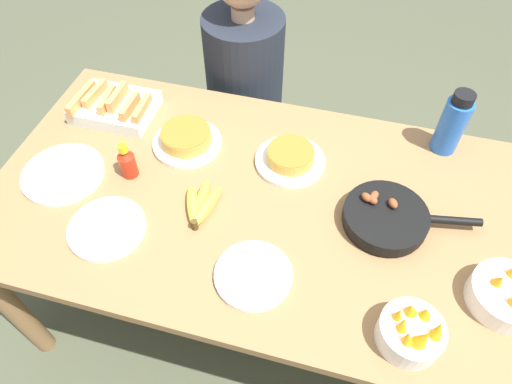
# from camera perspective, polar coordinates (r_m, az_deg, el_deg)

# --- Properties ---
(ground_plane) EXTENTS (14.00, 14.00, 0.00)m
(ground_plane) POSITION_cam_1_polar(r_m,az_deg,el_deg) (2.06, 0.00, -13.55)
(ground_plane) COLOR #474C38
(dining_table) EXTENTS (1.69, 0.93, 0.74)m
(dining_table) POSITION_cam_1_polar(r_m,az_deg,el_deg) (1.50, 0.00, -2.91)
(dining_table) COLOR olive
(dining_table) RESTS_ON ground_plane
(banana_bunch) EXTENTS (0.13, 0.19, 0.04)m
(banana_bunch) POSITION_cam_1_polar(r_m,az_deg,el_deg) (1.40, -6.94, -1.66)
(banana_bunch) COLOR yellow
(banana_bunch) RESTS_ON dining_table
(melon_tray) EXTENTS (0.28, 0.22, 0.10)m
(melon_tray) POSITION_cam_1_polar(r_m,az_deg,el_deg) (1.76, -17.27, 10.22)
(melon_tray) COLOR silver
(melon_tray) RESTS_ON dining_table
(skillet) EXTENTS (0.40, 0.25, 0.08)m
(skillet) POSITION_cam_1_polar(r_m,az_deg,el_deg) (1.40, 16.00, -3.09)
(skillet) COLOR black
(skillet) RESTS_ON dining_table
(frittata_plate_center) EXTENTS (0.24, 0.24, 0.06)m
(frittata_plate_center) POSITION_cam_1_polar(r_m,az_deg,el_deg) (1.58, -8.68, 6.58)
(frittata_plate_center) COLOR white
(frittata_plate_center) RESTS_ON dining_table
(frittata_plate_side) EXTENTS (0.23, 0.23, 0.06)m
(frittata_plate_side) POSITION_cam_1_polar(r_m,az_deg,el_deg) (1.51, 4.30, 4.30)
(frittata_plate_side) COLOR white
(frittata_plate_side) RESTS_ON dining_table
(empty_plate_near_front) EXTENTS (0.23, 0.23, 0.02)m
(empty_plate_near_front) POSITION_cam_1_polar(r_m,az_deg,el_deg) (1.42, -18.13, -4.33)
(empty_plate_near_front) COLOR white
(empty_plate_near_front) RESTS_ON dining_table
(empty_plate_far_left) EXTENTS (0.22, 0.22, 0.02)m
(empty_plate_far_left) POSITION_cam_1_polar(r_m,az_deg,el_deg) (1.27, -0.33, -10.35)
(empty_plate_far_left) COLOR white
(empty_plate_far_left) RESTS_ON dining_table
(empty_plate_far_right) EXTENTS (0.26, 0.26, 0.02)m
(empty_plate_far_right) POSITION_cam_1_polar(r_m,az_deg,el_deg) (1.61, -22.97, 2.12)
(empty_plate_far_right) COLOR white
(empty_plate_far_right) RESTS_ON dining_table
(fruit_bowl_mango) EXTENTS (0.16, 0.16, 0.13)m
(fruit_bowl_mango) POSITION_cam_1_polar(r_m,az_deg,el_deg) (1.22, 18.82, -16.22)
(fruit_bowl_mango) COLOR white
(fruit_bowl_mango) RESTS_ON dining_table
(fruit_bowl_citrus) EXTENTS (0.19, 0.19, 0.11)m
(fruit_bowl_citrus) POSITION_cam_1_polar(r_m,az_deg,el_deg) (1.37, 28.79, -11.20)
(fruit_bowl_citrus) COLOR white
(fruit_bowl_citrus) RESTS_ON dining_table
(water_bottle) EXTENTS (0.09, 0.09, 0.23)m
(water_bottle) POSITION_cam_1_polar(r_m,az_deg,el_deg) (1.63, 23.34, 7.85)
(water_bottle) COLOR blue
(water_bottle) RESTS_ON dining_table
(hot_sauce_bottle) EXTENTS (0.05, 0.05, 0.13)m
(hot_sauce_bottle) POSITION_cam_1_polar(r_m,az_deg,el_deg) (1.50, -15.81, 3.66)
(hot_sauce_bottle) COLOR #B72814
(hot_sauce_bottle) RESTS_ON dining_table
(person_figure) EXTENTS (0.36, 0.36, 1.18)m
(person_figure) POSITION_cam_1_polar(r_m,az_deg,el_deg) (2.10, -1.36, 10.34)
(person_figure) COLOR black
(person_figure) RESTS_ON ground_plane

